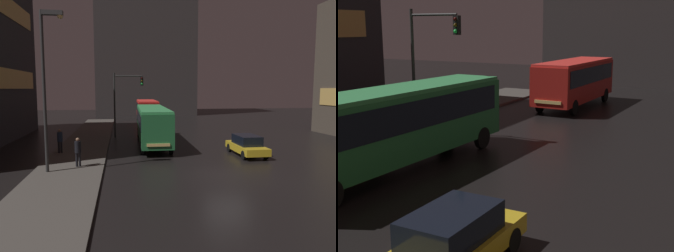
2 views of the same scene
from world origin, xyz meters
TOP-DOWN VIEW (x-y plane):
  - ground_plane at (0.00, 0.00)m, footprint 120.00×120.00m
  - sidewalk_left at (-9.00, 10.00)m, footprint 4.00×48.00m
  - building_far_backdrop at (-1.26, 46.37)m, footprint 18.07×12.00m
  - bus_near at (-3.23, 10.76)m, footprint 2.64×11.65m
  - bus_far at (-2.33, 28.19)m, footprint 2.76×9.35m
  - car_taxi at (3.16, 5.18)m, footprint 1.83×4.37m
  - pedestrian_near at (-8.53, 2.68)m, footprint 0.46×0.46m
  - pedestrian_mid at (-10.38, 7.23)m, footprint 0.52×0.52m
  - traffic_light_main at (-5.56, 15.80)m, footprint 2.96×0.35m
  - street_lamp_sidewalk at (-9.89, 1.63)m, footprint 1.25×0.36m

SIDE VIEW (x-z plane):
  - ground_plane at x=0.00m, z-range 0.00..0.00m
  - sidewalk_left at x=-9.00m, z-range 0.00..0.15m
  - car_taxi at x=3.16m, z-range 0.02..1.50m
  - pedestrian_mid at x=-10.38m, z-range 0.32..2.08m
  - pedestrian_near at x=-8.53m, z-range 0.32..2.09m
  - bus_far at x=-2.33m, z-range 0.38..3.61m
  - bus_near at x=-3.23m, z-range 0.38..3.62m
  - traffic_light_main at x=-5.56m, z-range 1.09..7.51m
  - street_lamp_sidewalk at x=-9.89m, z-range 1.46..10.41m
  - building_far_backdrop at x=-1.26m, z-range 0.00..27.53m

